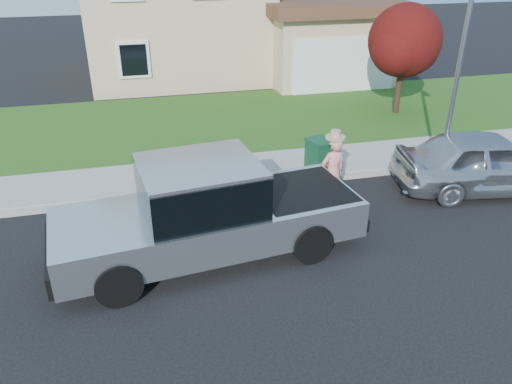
% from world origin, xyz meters
% --- Properties ---
extents(ground, '(80.00, 80.00, 0.00)m').
position_xyz_m(ground, '(0.00, 0.00, 0.00)').
color(ground, black).
rests_on(ground, ground).
extents(curb, '(40.00, 0.20, 0.12)m').
position_xyz_m(curb, '(1.00, 2.90, 0.06)').
color(curb, gray).
rests_on(curb, ground).
extents(sidewalk, '(40.00, 2.00, 0.15)m').
position_xyz_m(sidewalk, '(1.00, 4.00, 0.07)').
color(sidewalk, gray).
rests_on(sidewalk, ground).
extents(lawn, '(40.00, 7.00, 0.10)m').
position_xyz_m(lawn, '(1.00, 8.50, 0.05)').
color(lawn, '#1C4513').
rests_on(lawn, ground).
extents(house, '(14.00, 11.30, 6.85)m').
position_xyz_m(house, '(1.31, 16.38, 3.17)').
color(house, tan).
rests_on(house, ground).
extents(pickup_truck, '(6.66, 2.92, 2.12)m').
position_xyz_m(pickup_truck, '(-1.09, 0.12, 0.99)').
color(pickup_truck, black).
rests_on(pickup_truck, ground).
extents(woman, '(0.73, 0.54, 2.00)m').
position_xyz_m(woman, '(2.22, 1.52, 0.95)').
color(woman, '#E08A7A').
rests_on(woman, ground).
extents(sedan, '(5.02, 2.66, 1.63)m').
position_xyz_m(sedan, '(6.50, 1.35, 0.81)').
color(sedan, '#B1B3B8').
rests_on(sedan, ground).
extents(ornamental_tree, '(2.90, 2.61, 3.98)m').
position_xyz_m(ornamental_tree, '(7.36, 7.76, 2.64)').
color(ornamental_tree, black).
rests_on(ornamental_tree, lawn).
extents(trash_bin, '(0.79, 0.85, 1.01)m').
position_xyz_m(trash_bin, '(2.48, 3.10, 0.66)').
color(trash_bin, '#113E22').
rests_on(trash_bin, sidewalk).
extents(street_lamp, '(0.30, 0.69, 5.26)m').
position_xyz_m(street_lamp, '(5.57, 1.94, 3.00)').
color(street_lamp, slate).
rests_on(street_lamp, ground).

